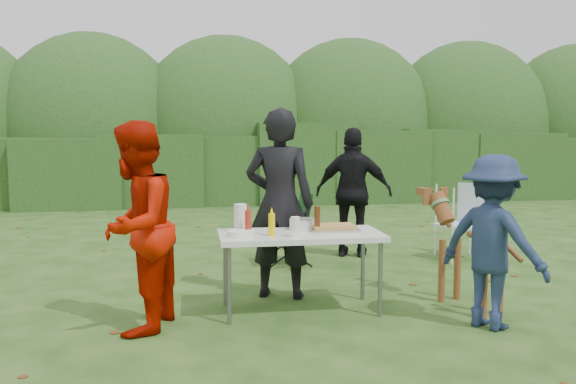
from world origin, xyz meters
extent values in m
plane|color=#1E4211|center=(0.00, 0.00, 0.00)|extent=(80.00, 80.00, 0.00)
cube|color=#23471C|center=(0.00, 8.00, 0.85)|extent=(22.00, 1.40, 1.70)
ellipsoid|color=#3D6628|center=(0.00, 9.60, 1.60)|extent=(20.00, 2.60, 3.20)
cube|color=silver|center=(0.09, -0.27, 0.71)|extent=(1.50, 0.70, 0.05)
cylinder|color=slate|center=(-0.59, -0.55, 0.34)|extent=(0.04, 0.04, 0.69)
cylinder|color=slate|center=(0.77, -0.55, 0.34)|extent=(0.04, 0.04, 0.69)
cylinder|color=slate|center=(-0.59, 0.01, 0.34)|extent=(0.04, 0.04, 0.69)
cylinder|color=slate|center=(0.77, 0.01, 0.34)|extent=(0.04, 0.04, 0.69)
imported|color=black|center=(-0.02, 0.25, 0.95)|extent=(0.80, 0.66, 1.90)
imported|color=#AE1100|center=(-1.35, -0.59, 0.88)|extent=(0.89, 1.01, 1.76)
imported|color=black|center=(1.23, 2.04, 0.85)|extent=(1.08, 0.75, 1.71)
imported|color=#1C2A4B|center=(1.62, -0.97, 0.74)|extent=(1.00, 1.10, 1.48)
cube|color=#B7B7BA|center=(0.42, -0.20, 0.75)|extent=(0.45, 0.30, 0.02)
cube|color=#BC9046|center=(0.42, -0.20, 0.78)|extent=(0.40, 0.26, 0.04)
cylinder|color=#FFD400|center=(-0.19, -0.39, 0.84)|extent=(0.06, 0.06, 0.20)
cylinder|color=#A62A1B|center=(-0.39, -0.28, 0.85)|extent=(0.06, 0.06, 0.22)
cylinder|color=#47230F|center=(0.25, -0.26, 0.86)|extent=(0.06, 0.06, 0.24)
cylinder|color=white|center=(-0.45, -0.13, 0.87)|extent=(0.12, 0.12, 0.26)
cylinder|color=white|center=(0.01, -0.47, 0.83)|extent=(0.08, 0.08, 0.18)
cylinder|color=silver|center=(0.15, -0.09, 0.79)|extent=(0.26, 0.26, 0.10)
cylinder|color=white|center=(-0.47, -0.36, 0.77)|extent=(0.24, 0.24, 0.05)
camera|label=1|loc=(-0.91, -5.72, 1.70)|focal=38.00mm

